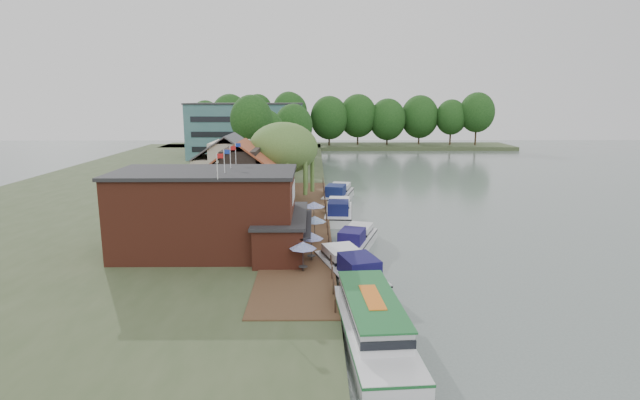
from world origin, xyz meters
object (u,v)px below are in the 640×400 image
object	(u,v)px
cottage_a	(242,178)
swan	(398,314)
umbrella_4	(299,219)
cruiser_3	(338,192)
umbrella_1	(311,246)
cruiser_0	(349,265)
hotel_block	(246,131)
cruiser_1	(356,237)
cruiser_2	(339,209)
umbrella_5	(314,213)
cottage_c	(266,158)
cottage_b	(231,166)
umbrella_0	(303,256)
umbrella_2	(297,239)
pub	(229,212)
willow	(284,164)
tour_boat	(374,323)
umbrella_3	(315,228)

from	to	relation	value
cottage_a	swan	distance (m)	30.19
umbrella_4	cruiser_3	world-z (taller)	umbrella_4
umbrella_1	cruiser_0	world-z (taller)	umbrella_1
hotel_block	cruiser_1	distance (m)	69.77
hotel_block	cruiser_2	bearing A→B (deg)	-71.58
umbrella_5	hotel_block	bearing A→B (deg)	104.04
umbrella_1	swan	xyz separation A→B (m)	(5.83, -8.71, -2.07)
hotel_block	umbrella_5	xyz separation A→B (m)	(15.32, -61.24, -4.86)
cottage_c	cottage_b	bearing A→B (deg)	-113.96
cottage_c	cruiser_2	bearing A→B (deg)	-60.14
umbrella_0	cruiser_1	distance (m)	10.80
swan	cottage_b	bearing A→B (deg)	115.03
cruiser_3	umbrella_2	bearing A→B (deg)	-87.51
pub	umbrella_4	xyz separation A→B (m)	(5.79, 6.73, -2.36)
umbrella_1	umbrella_2	distance (m)	2.45
cottage_b	umbrella_4	bearing A→B (deg)	-61.81
pub	cottage_b	xyz separation A→B (m)	(-4.00, 25.00, 0.60)
cruiser_1	cruiser_2	bearing A→B (deg)	112.63
willow	cruiser_0	bearing A→B (deg)	-74.81
umbrella_2	tour_boat	size ratio (longest dim) A/B	0.18
cottage_a	cruiser_3	size ratio (longest dim) A/B	0.80
umbrella_3	umbrella_5	size ratio (longest dim) A/B	1.00
cruiser_2	tour_boat	bearing A→B (deg)	-84.76
umbrella_3	hotel_block	bearing A→B (deg)	102.80
umbrella_3	cruiser_1	world-z (taller)	umbrella_3
umbrella_0	cruiser_2	distance (m)	21.74
umbrella_0	swan	xyz separation A→B (m)	(6.45, -6.00, -2.07)
pub	hotel_block	world-z (taller)	hotel_block
cruiser_1	cruiser_2	size ratio (longest dim) A/B	0.90
cottage_b	umbrella_3	xyz separation A→B (m)	(11.40, -21.80, -2.96)
hotel_block	cottage_c	distance (m)	37.90
cottage_a	umbrella_3	bearing A→B (deg)	-54.53
cottage_a	cruiser_1	size ratio (longest dim) A/B	0.90
umbrella_0	cruiser_2	xyz separation A→B (m)	(3.79, 21.38, -0.99)
cottage_a	umbrella_0	bearing A→B (deg)	-69.73
umbrella_1	umbrella_0	bearing A→B (deg)	-103.04
pub	willow	bearing A→B (deg)	80.07
cottage_a	cottage_c	xyz separation A→B (m)	(1.00, 19.00, 0.00)
cruiser_1	tour_boat	distance (m)	19.37
willow	cottage_b	bearing A→B (deg)	146.31
pub	umbrella_2	distance (m)	6.36
umbrella_2	umbrella_5	xyz separation A→B (m)	(1.43, 10.24, 0.00)
pub	tour_boat	distance (m)	18.89
hotel_block	umbrella_4	xyz separation A→B (m)	(13.79, -64.27, -4.86)
pub	umbrella_3	xyz separation A→B (m)	(7.40, 3.20, -2.36)
pub	tour_boat	xyz separation A→B (m)	(10.86, -15.11, -3.25)
cottage_b	cottage_a	bearing A→B (deg)	-73.30
cottage_c	cruiser_2	distance (m)	21.04
hotel_block	cruiser_0	size ratio (longest dim) A/B	2.36
umbrella_5	cottage_a	bearing A→B (deg)	147.78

